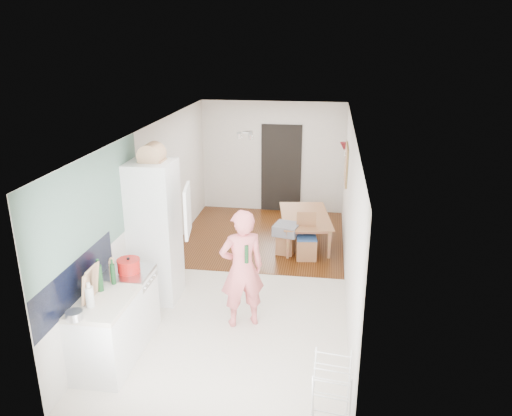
% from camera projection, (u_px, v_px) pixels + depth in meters
% --- Properties ---
extents(room_shell, '(3.20, 7.00, 2.50)m').
position_uv_depth(room_shell, '(247.00, 208.00, 7.91)').
color(room_shell, beige).
rests_on(room_shell, ground).
extents(floor, '(3.20, 7.00, 0.01)m').
position_uv_depth(floor, '(248.00, 279.00, 8.32)').
color(floor, silver).
rests_on(floor, ground).
extents(wood_floor_overlay, '(3.20, 3.30, 0.01)m').
position_uv_depth(wood_floor_overlay, '(263.00, 236.00, 10.05)').
color(wood_floor_overlay, '#5B2F12').
rests_on(wood_floor_overlay, room_shell).
extents(sage_wall_panel, '(0.02, 3.00, 1.30)m').
position_uv_depth(sage_wall_panel, '(92.00, 208.00, 6.06)').
color(sage_wall_panel, slate).
rests_on(sage_wall_panel, room_shell).
extents(tile_splashback, '(0.02, 1.90, 0.50)m').
position_uv_depth(tile_splashback, '(77.00, 281.00, 5.78)').
color(tile_splashback, black).
rests_on(tile_splashback, room_shell).
extents(doorway_recess, '(0.90, 0.04, 2.00)m').
position_uv_depth(doorway_recess, '(281.00, 169.00, 11.22)').
color(doorway_recess, black).
rests_on(doorway_recess, room_shell).
extents(base_cabinet, '(0.60, 0.90, 0.86)m').
position_uv_depth(base_cabinet, '(106.00, 336.00, 5.98)').
color(base_cabinet, white).
rests_on(base_cabinet, room_shell).
extents(worktop, '(0.62, 0.92, 0.06)m').
position_uv_depth(worktop, '(102.00, 302.00, 5.83)').
color(worktop, silver).
rests_on(worktop, room_shell).
extents(range_cooker, '(0.60, 0.60, 0.88)m').
position_uv_depth(range_cooker, '(130.00, 304.00, 6.67)').
color(range_cooker, white).
rests_on(range_cooker, room_shell).
extents(cooker_top, '(0.60, 0.60, 0.04)m').
position_uv_depth(cooker_top, '(127.00, 273.00, 6.52)').
color(cooker_top, '#B4B4B6').
rests_on(cooker_top, room_shell).
extents(fridge_housing, '(0.66, 0.66, 2.15)m').
position_uv_depth(fridge_housing, '(155.00, 232.00, 7.42)').
color(fridge_housing, white).
rests_on(fridge_housing, room_shell).
extents(fridge_door, '(0.14, 0.56, 0.70)m').
position_uv_depth(fridge_door, '(187.00, 211.00, 6.89)').
color(fridge_door, white).
rests_on(fridge_door, room_shell).
extents(fridge_interior, '(0.02, 0.52, 0.66)m').
position_uv_depth(fridge_interior, '(173.00, 203.00, 7.22)').
color(fridge_interior, white).
rests_on(fridge_interior, room_shell).
extents(pinboard, '(0.03, 0.90, 0.70)m').
position_uv_depth(pinboard, '(346.00, 164.00, 9.37)').
color(pinboard, tan).
rests_on(pinboard, room_shell).
extents(pinboard_frame, '(0.00, 0.94, 0.74)m').
position_uv_depth(pinboard_frame, '(346.00, 164.00, 9.37)').
color(pinboard_frame, '#97583B').
rests_on(pinboard_frame, room_shell).
extents(wall_sconce, '(0.18, 0.18, 0.16)m').
position_uv_depth(wall_sconce, '(344.00, 146.00, 9.92)').
color(wall_sconce, maroon).
rests_on(wall_sconce, room_shell).
extents(person, '(0.86, 0.73, 2.00)m').
position_uv_depth(person, '(242.00, 259.00, 6.71)').
color(person, '#E86D70').
rests_on(person, floor).
extents(dining_table, '(0.97, 1.48, 0.49)m').
position_uv_depth(dining_table, '(306.00, 231.00, 9.67)').
color(dining_table, '#97583B').
rests_on(dining_table, floor).
extents(dining_chair, '(0.40, 0.40, 0.84)m').
position_uv_depth(dining_chair, '(307.00, 237.00, 8.93)').
color(dining_chair, '#97583B').
rests_on(dining_chair, floor).
extents(stool, '(0.36, 0.36, 0.41)m').
position_uv_depth(stool, '(286.00, 243.00, 9.22)').
color(stool, '#97583B').
rests_on(stool, floor).
extents(grey_drape, '(0.51, 0.51, 0.19)m').
position_uv_depth(grey_drape, '(287.00, 229.00, 9.08)').
color(grey_drape, gray).
rests_on(grey_drape, stool).
extents(drying_rack, '(0.43, 0.40, 0.75)m').
position_uv_depth(drying_rack, '(331.00, 392.00, 5.12)').
color(drying_rack, white).
rests_on(drying_rack, floor).
extents(bread_bin, '(0.38, 0.37, 0.18)m').
position_uv_depth(bread_bin, '(152.00, 155.00, 7.06)').
color(bread_bin, tan).
rests_on(bread_bin, fridge_housing).
extents(red_casserole, '(0.36, 0.36, 0.18)m').
position_uv_depth(red_casserole, '(129.00, 266.00, 6.49)').
color(red_casserole, red).
rests_on(red_casserole, cooker_top).
extents(steel_pan, '(0.22, 0.22, 0.09)m').
position_uv_depth(steel_pan, '(74.00, 315.00, 5.41)').
color(steel_pan, '#B4B4B6').
rests_on(steel_pan, worktop).
extents(held_bottle, '(0.05, 0.05, 0.25)m').
position_uv_depth(held_bottle, '(247.00, 254.00, 6.56)').
color(held_bottle, '#173F1D').
rests_on(held_bottle, person).
extents(bottle_a, '(0.10, 0.10, 0.33)m').
position_uv_depth(bottle_a, '(99.00, 278.00, 5.98)').
color(bottle_a, '#173F1D').
rests_on(bottle_a, worktop).
extents(bottle_b, '(0.06, 0.06, 0.26)m').
position_uv_depth(bottle_b, '(113.00, 274.00, 6.16)').
color(bottle_b, '#173F1D').
rests_on(bottle_b, worktop).
extents(bottle_c, '(0.12, 0.12, 0.24)m').
position_uv_depth(bottle_c, '(90.00, 297.00, 5.65)').
color(bottle_c, beige).
rests_on(bottle_c, worktop).
extents(pepper_mill_front, '(0.07, 0.07, 0.23)m').
position_uv_depth(pepper_mill_front, '(113.00, 271.00, 6.29)').
color(pepper_mill_front, tan).
rests_on(pepper_mill_front, worktop).
extents(pepper_mill_back, '(0.06, 0.06, 0.23)m').
position_uv_depth(pepper_mill_back, '(112.00, 273.00, 6.24)').
color(pepper_mill_back, tan).
rests_on(pepper_mill_back, worktop).
extents(chopping_boards, '(0.14, 0.31, 0.42)m').
position_uv_depth(chopping_boards, '(90.00, 284.00, 5.75)').
color(chopping_boards, tan).
rests_on(chopping_boards, worktop).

